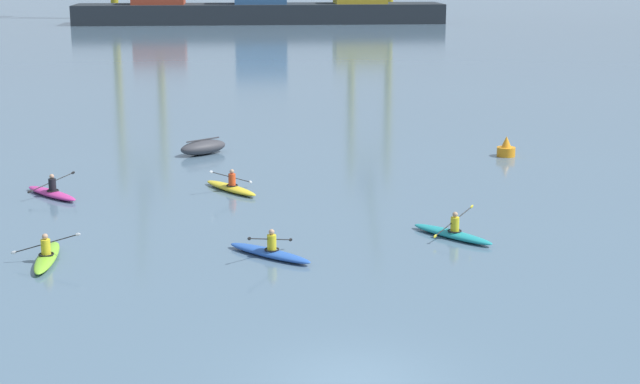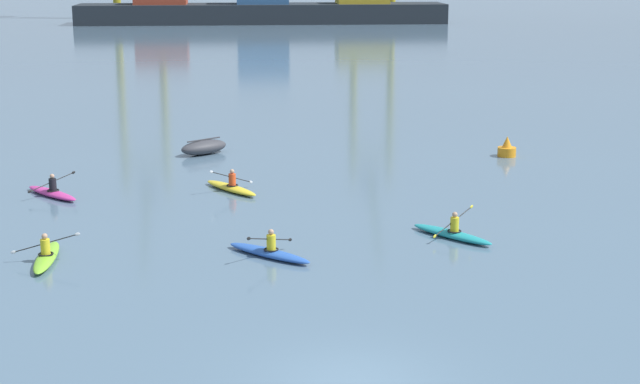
# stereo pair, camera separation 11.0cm
# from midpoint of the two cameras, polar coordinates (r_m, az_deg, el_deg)

# --- Properties ---
(ground_plane) EXTENTS (800.00, 800.00, 0.00)m
(ground_plane) POSITION_cam_midpoint_polar(r_m,az_deg,el_deg) (22.41, 1.91, -11.32)
(ground_plane) COLOR slate
(container_barge) EXTENTS (53.67, 8.49, 8.35)m
(container_barge) POSITION_cam_midpoint_polar(r_m,az_deg,el_deg) (143.78, -3.58, 10.95)
(container_barge) COLOR #1E2328
(container_barge) RESTS_ON ground
(capsized_dinghy) EXTENTS (2.73, 2.46, 0.76)m
(capsized_dinghy) POSITION_cam_midpoint_polar(r_m,az_deg,el_deg) (47.88, -7.01, 2.65)
(capsized_dinghy) COLOR #38383D
(capsized_dinghy) RESTS_ON ground
(channel_buoy) EXTENTS (0.90, 0.90, 1.00)m
(channel_buoy) POSITION_cam_midpoint_polar(r_m,az_deg,el_deg) (47.90, 10.92, 2.52)
(channel_buoy) COLOR orange
(channel_buoy) RESTS_ON ground
(kayak_magenta) EXTENTS (2.71, 2.94, 0.95)m
(kayak_magenta) POSITION_cam_midpoint_polar(r_m,az_deg,el_deg) (40.63, -15.71, -0.02)
(kayak_magenta) COLOR #C13384
(kayak_magenta) RESTS_ON ground
(kayak_blue) EXTENTS (2.90, 2.75, 0.95)m
(kayak_blue) POSITION_cam_midpoint_polar(r_m,az_deg,el_deg) (31.34, -3.10, -3.57)
(kayak_blue) COLOR #2856B2
(kayak_blue) RESTS_ON ground
(kayak_lime) EXTENTS (2.23, 3.41, 0.95)m
(kayak_lime) POSITION_cam_midpoint_polar(r_m,az_deg,el_deg) (32.07, -15.99, -3.69)
(kayak_lime) COLOR #7ABC2D
(kayak_lime) RESTS_ON ground
(kayak_yellow) EXTENTS (2.45, 3.12, 1.05)m
(kayak_yellow) POSITION_cam_midpoint_polar(r_m,az_deg,el_deg) (40.18, -5.39, 0.29)
(kayak_yellow) COLOR yellow
(kayak_yellow) RESTS_ON ground
(kayak_teal) EXTENTS (2.60, 3.02, 1.03)m
(kayak_teal) POSITION_cam_midpoint_polar(r_m,az_deg,el_deg) (33.69, 7.78, -2.43)
(kayak_teal) COLOR teal
(kayak_teal) RESTS_ON ground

